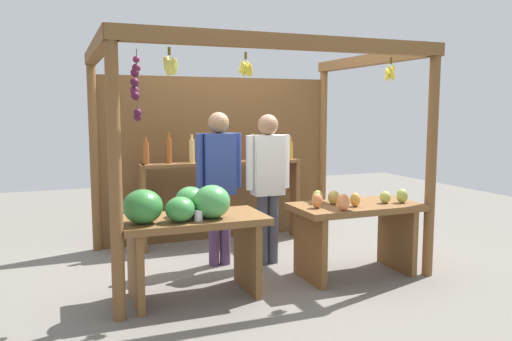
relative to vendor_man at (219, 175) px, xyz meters
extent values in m
plane|color=slate|center=(0.32, -0.01, -0.95)|extent=(12.00, 12.00, 0.00)
cylinder|color=brown|center=(-1.15, -1.07, 0.16)|extent=(0.10, 0.10, 2.23)
cylinder|color=brown|center=(1.79, -1.07, 0.16)|extent=(0.10, 0.10, 2.23)
cylinder|color=brown|center=(-1.15, 1.06, 0.16)|extent=(0.10, 0.10, 2.23)
cylinder|color=brown|center=(1.79, 1.06, 0.16)|extent=(0.10, 0.10, 2.23)
cube|color=brown|center=(0.32, -1.07, 1.22)|extent=(3.04, 0.12, 0.12)
cube|color=brown|center=(-1.15, -0.01, 1.22)|extent=(0.12, 2.23, 0.12)
cube|color=brown|center=(1.79, -0.01, 1.22)|extent=(0.12, 2.23, 0.12)
cube|color=brown|center=(0.32, 1.08, 0.05)|extent=(2.94, 0.04, 2.01)
cylinder|color=brown|center=(-0.04, -0.92, 1.11)|extent=(0.02, 0.02, 0.06)
ellipsoid|color=yellow|center=(-0.01, -0.92, 1.00)|extent=(0.04, 0.06, 0.11)
ellipsoid|color=yellow|center=(-0.03, -0.89, 1.01)|extent=(0.05, 0.05, 0.12)
ellipsoid|color=yellow|center=(-0.04, -0.88, 0.99)|extent=(0.06, 0.04, 0.12)
ellipsoid|color=yellow|center=(-0.07, -0.88, 1.01)|extent=(0.07, 0.06, 0.12)
ellipsoid|color=yellow|center=(-0.07, -0.91, 1.01)|extent=(0.04, 0.05, 0.11)
ellipsoid|color=yellow|center=(-0.07, -0.94, 1.02)|extent=(0.06, 0.07, 0.12)
ellipsoid|color=yellow|center=(-0.04, -0.94, 0.99)|extent=(0.07, 0.04, 0.11)
ellipsoid|color=yellow|center=(-0.01, -0.95, 0.99)|extent=(0.06, 0.06, 0.12)
cylinder|color=brown|center=(-0.71, -1.01, 1.11)|extent=(0.02, 0.02, 0.06)
ellipsoid|color=#D1CC4C|center=(-0.66, -1.00, 0.99)|extent=(0.04, 0.06, 0.13)
ellipsoid|color=#D1CC4C|center=(-0.68, -0.99, 0.98)|extent=(0.07, 0.07, 0.13)
ellipsoid|color=#D1CC4C|center=(-0.69, -0.97, 0.98)|extent=(0.08, 0.05, 0.13)
ellipsoid|color=#D1CC4C|center=(-0.72, -0.97, 1.02)|extent=(0.06, 0.05, 0.13)
ellipsoid|color=#D1CC4C|center=(-0.73, -1.00, 1.01)|extent=(0.04, 0.06, 0.13)
ellipsoid|color=#D1CC4C|center=(-0.73, -1.02, 1.02)|extent=(0.05, 0.08, 0.13)
ellipsoid|color=#D1CC4C|center=(-0.72, -1.03, 0.99)|extent=(0.06, 0.05, 0.13)
ellipsoid|color=#D1CC4C|center=(-0.70, -1.03, 0.98)|extent=(0.07, 0.04, 0.13)
ellipsoid|color=#D1CC4C|center=(-0.68, -1.03, 1.00)|extent=(0.05, 0.05, 0.13)
cylinder|color=brown|center=(1.35, -0.99, 1.11)|extent=(0.02, 0.02, 0.06)
ellipsoid|color=yellow|center=(1.37, -0.99, 1.01)|extent=(0.04, 0.07, 0.13)
ellipsoid|color=yellow|center=(1.37, -0.96, 0.98)|extent=(0.08, 0.06, 0.13)
ellipsoid|color=yellow|center=(1.33, -0.96, 0.99)|extent=(0.08, 0.06, 0.13)
ellipsoid|color=yellow|center=(1.32, -0.99, 0.98)|extent=(0.04, 0.08, 0.13)
ellipsoid|color=yellow|center=(1.33, -1.02, 1.01)|extent=(0.08, 0.06, 0.13)
ellipsoid|color=yellow|center=(1.36, -1.01, 0.98)|extent=(0.08, 0.06, 0.13)
cylinder|color=#4C422D|center=(-0.92, -0.81, 0.86)|extent=(0.01, 0.01, 0.55)
sphere|color=#601E42|center=(-0.92, -0.79, 1.06)|extent=(0.06, 0.06, 0.06)
sphere|color=#511938|center=(-0.93, -0.80, 0.99)|extent=(0.07, 0.07, 0.07)
sphere|color=#511938|center=(-0.94, -0.80, 0.95)|extent=(0.07, 0.07, 0.07)
sphere|color=#47142D|center=(-0.95, -0.84, 0.88)|extent=(0.07, 0.07, 0.07)
sphere|color=#601E42|center=(-0.95, -0.80, 0.82)|extent=(0.07, 0.07, 0.07)
sphere|color=#47142D|center=(-0.95, -0.83, 0.77)|extent=(0.07, 0.07, 0.07)
sphere|color=#47142D|center=(-0.93, -0.80, 0.64)|extent=(0.07, 0.07, 0.07)
sphere|color=#47142D|center=(-0.93, -0.79, 0.60)|extent=(0.06, 0.06, 0.06)
cube|color=brown|center=(-0.49, -0.80, -0.27)|extent=(1.23, 0.64, 0.06)
cube|color=brown|center=(-0.98, -0.80, -0.63)|extent=(0.06, 0.58, 0.65)
cube|color=brown|center=(0.01, -0.80, -0.63)|extent=(0.06, 0.58, 0.65)
ellipsoid|color=#429347|center=(-0.49, -0.76, -0.12)|extent=(0.30, 0.30, 0.25)
ellipsoid|color=#38843D|center=(-0.63, -0.97, -0.14)|extent=(0.33, 0.33, 0.21)
ellipsoid|color=#2D7533|center=(-0.92, -0.92, -0.11)|extent=(0.43, 0.43, 0.28)
ellipsoid|color=#429347|center=(-0.35, -0.92, -0.10)|extent=(0.35, 0.35, 0.28)
cylinder|color=white|center=(-0.49, -0.98, -0.20)|extent=(0.07, 0.07, 0.09)
cube|color=brown|center=(1.13, -0.80, -0.27)|extent=(1.23, 0.64, 0.06)
cube|color=brown|center=(0.64, -0.80, -0.63)|extent=(0.06, 0.58, 0.65)
cube|color=brown|center=(1.62, -0.80, -0.63)|extent=(0.06, 0.58, 0.65)
ellipsoid|color=#B79E47|center=(0.79, -0.66, -0.18)|extent=(0.14, 0.14, 0.13)
ellipsoid|color=gold|center=(1.05, -0.92, -0.18)|extent=(0.14, 0.14, 0.13)
ellipsoid|color=#E07F47|center=(0.84, -1.05, -0.17)|extent=(0.15, 0.15, 0.15)
ellipsoid|color=#E07F47|center=(0.68, -0.86, -0.17)|extent=(0.14, 0.14, 0.14)
ellipsoid|color=#A8B24C|center=(1.42, -0.88, -0.18)|extent=(0.13, 0.13, 0.12)
ellipsoid|color=#B79E47|center=(0.92, -0.74, -0.18)|extent=(0.16, 0.16, 0.13)
ellipsoid|color=#A8B24C|center=(1.58, -0.92, -0.17)|extent=(0.14, 0.14, 0.14)
cube|color=brown|center=(-0.66, 0.79, -0.45)|extent=(0.05, 0.20, 1.00)
cube|color=brown|center=(1.25, 0.79, -0.45)|extent=(0.05, 0.20, 1.00)
cube|color=brown|center=(0.30, 0.79, 0.03)|extent=(1.91, 0.22, 0.04)
cylinder|color=#994C1E|center=(-0.61, 0.79, 0.17)|extent=(0.07, 0.07, 0.25)
cylinder|color=#994C1E|center=(-0.61, 0.79, 0.33)|extent=(0.03, 0.03, 0.06)
cylinder|color=#994C1E|center=(-0.35, 0.79, 0.20)|extent=(0.06, 0.06, 0.30)
cylinder|color=#994C1E|center=(-0.35, 0.79, 0.37)|extent=(0.03, 0.03, 0.06)
cylinder|color=#D8B266|center=(-0.08, 0.79, 0.18)|extent=(0.06, 0.06, 0.27)
cylinder|color=#D8B266|center=(-0.08, 0.79, 0.35)|extent=(0.03, 0.03, 0.06)
cylinder|color=silver|center=(0.16, 0.79, 0.19)|extent=(0.07, 0.07, 0.28)
cylinder|color=silver|center=(0.16, 0.79, 0.35)|extent=(0.03, 0.03, 0.06)
cylinder|color=#338C4C|center=(0.42, 0.79, 0.16)|extent=(0.07, 0.07, 0.23)
cylinder|color=#338C4C|center=(0.42, 0.79, 0.30)|extent=(0.03, 0.03, 0.06)
cylinder|color=gold|center=(0.68, 0.79, 0.18)|extent=(0.06, 0.06, 0.26)
cylinder|color=gold|center=(0.68, 0.79, 0.34)|extent=(0.03, 0.03, 0.06)
cylinder|color=silver|center=(0.94, 0.79, 0.19)|extent=(0.08, 0.08, 0.29)
cylinder|color=silver|center=(0.94, 0.79, 0.37)|extent=(0.03, 0.03, 0.06)
cylinder|color=gold|center=(1.18, 0.79, 0.16)|extent=(0.07, 0.07, 0.22)
cylinder|color=gold|center=(1.18, 0.79, 0.30)|extent=(0.03, 0.03, 0.06)
cylinder|color=#583963|center=(-0.06, 0.00, -0.58)|extent=(0.11, 0.11, 0.75)
cylinder|color=#583963|center=(0.06, 0.00, -0.58)|extent=(0.11, 0.11, 0.75)
cube|color=#2D428C|center=(0.00, 0.00, 0.11)|extent=(0.32, 0.19, 0.63)
cylinder|color=#2D428C|center=(-0.20, 0.00, 0.14)|extent=(0.08, 0.08, 0.57)
cylinder|color=#2D428C|center=(0.20, 0.00, 0.14)|extent=(0.08, 0.08, 0.57)
sphere|color=#997051|center=(0.00, 0.00, 0.53)|extent=(0.22, 0.22, 0.22)
cylinder|color=#444555|center=(0.43, -0.14, -0.58)|extent=(0.11, 0.11, 0.73)
cylinder|color=#444555|center=(0.55, -0.14, -0.58)|extent=(0.11, 0.11, 0.73)
cube|color=white|center=(0.49, -0.14, 0.09)|extent=(0.32, 0.19, 0.62)
cylinder|color=white|center=(0.29, -0.14, 0.12)|extent=(0.08, 0.08, 0.56)
cylinder|color=white|center=(0.69, -0.14, 0.12)|extent=(0.08, 0.08, 0.56)
sphere|color=#997051|center=(0.49, -0.14, 0.51)|extent=(0.21, 0.21, 0.21)
camera|label=1|loc=(-1.55, -4.98, 0.66)|focal=35.90mm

